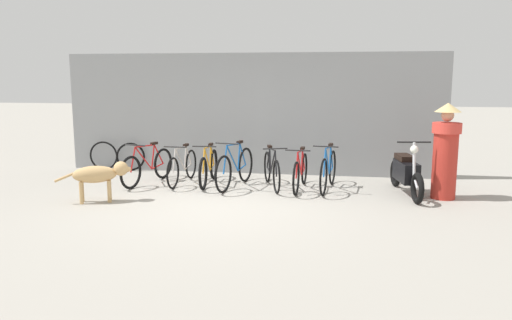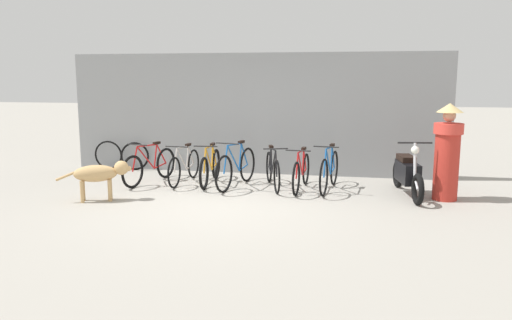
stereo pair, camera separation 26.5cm
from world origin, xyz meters
TOP-DOWN VIEW (x-y plane):
  - ground_plane at (0.00, 0.00)m, footprint 60.00×60.00m
  - shop_wall_back at (0.00, 3.00)m, footprint 8.33×0.20m
  - bicycle_0 at (-1.82, 1.51)m, footprint 0.55×1.70m
  - bicycle_1 at (-1.14, 1.64)m, footprint 0.46×1.64m
  - bicycle_2 at (-0.60, 1.63)m, footprint 0.46×1.67m
  - bicycle_3 at (-0.03, 1.48)m, footprint 0.51×1.75m
  - bicycle_4 at (0.67, 1.53)m, footprint 0.60×1.58m
  - bicycle_5 at (1.23, 1.46)m, footprint 0.46×1.63m
  - bicycle_6 at (1.75, 1.52)m, footprint 0.46×1.69m
  - motorcycle at (3.15, 1.36)m, footprint 0.58×1.89m
  - stray_dog at (-2.06, -0.05)m, footprint 1.17×0.63m
  - person_in_robes at (3.77, 1.17)m, footprint 0.68×0.68m
  - spare_tire_left at (-2.72, 2.75)m, footprint 0.64×0.19m
  - spare_tire_right at (-3.38, 2.75)m, footprint 0.66×0.07m

SIDE VIEW (x-z plane):
  - ground_plane at x=0.00m, z-range 0.00..0.00m
  - spare_tire_left at x=-2.72m, z-range 0.00..0.65m
  - spare_tire_right at x=-3.38m, z-range 0.00..0.66m
  - bicycle_1 at x=-1.14m, z-range -0.07..0.73m
  - bicycle_2 at x=-0.60m, z-range -0.08..0.75m
  - bicycle_5 at x=1.23m, z-range -0.07..0.74m
  - bicycle_0 at x=-1.82m, z-range -0.08..0.76m
  - bicycle_4 at x=0.67m, z-range -0.07..0.76m
  - bicycle_6 at x=1.75m, z-range -0.08..0.81m
  - bicycle_3 at x=-0.03m, z-range -0.08..0.83m
  - motorcycle at x=3.15m, z-range -0.11..0.92m
  - stray_dog at x=-2.06m, z-range 0.13..0.82m
  - person_in_robes at x=3.77m, z-range 0.02..1.70m
  - shop_wall_back at x=0.00m, z-range 0.00..2.63m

